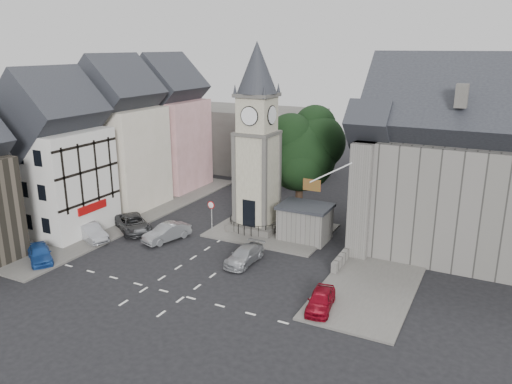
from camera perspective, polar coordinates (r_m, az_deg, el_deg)
The scene contains 23 objects.
ground at distance 38.67m, azimuth -5.31°, elevation -7.89°, with size 120.00×120.00×0.00m, color black.
pavement_west at distance 50.19m, azimuth -13.80°, elevation -2.44°, with size 6.00×30.00×0.14m, color #595651.
pavement_east at distance 41.45m, azimuth 15.17°, elevation -6.60°, with size 6.00×26.00×0.14m, color #595651.
central_island at distance 44.46m, azimuth 1.84°, elevation -4.40°, with size 10.00×8.00×0.16m, color #595651.
road_markings at distance 34.63m, azimuth -10.24°, elevation -11.13°, with size 20.00×8.00×0.01m, color silver.
clock_tower at distance 42.92m, azimuth 0.11°, elevation 6.01°, with size 4.86×4.86×16.25m.
stone_shelter at distance 42.31m, azimuth 5.62°, elevation -3.46°, with size 4.30×3.30×3.08m.
town_tree at distance 46.81m, azimuth 5.09°, elevation 5.39°, with size 7.20×7.20×10.80m.
warning_sign_post at distance 43.82m, azimuth -5.15°, elevation -2.08°, with size 0.70×0.19×2.85m.
terrace_pink at distance 58.03m, azimuth -10.10°, elevation 6.94°, with size 8.10×7.60×12.80m.
terrace_cream at distance 51.97m, azimuth -15.39°, elevation 5.52°, with size 8.10×7.60×12.80m.
terrace_tudor at distance 46.58m, azimuth -21.92°, elevation 3.21°, with size 8.10×7.60×12.00m.
backdrop_west at distance 66.58m, azimuth -1.33°, elevation 6.12°, with size 20.00×10.00×8.00m, color #4C4944.
east_building at distance 41.93m, azimuth 21.47°, elevation 2.01°, with size 14.40×11.40×12.60m.
east_boundary_wall at distance 43.69m, azimuth 12.18°, elevation -4.65°, with size 0.40×16.00×0.90m, color slate.
flagpole at distance 36.54m, azimuth 8.50°, elevation 2.18°, with size 3.68×0.10×2.74m.
car_west_blue at distance 41.61m, azimuth -23.47°, elevation -6.46°, with size 1.57×3.89×1.33m, color #1B4798.
car_west_silver at distance 44.60m, azimuth -18.40°, elevation -4.36°, with size 1.47×4.21×1.39m, color #96989D.
car_west_grey at distance 45.62m, azimuth -13.89°, elevation -3.51°, with size 2.33×5.06×1.41m, color #323335.
car_island_silver at distance 42.86m, azimuth -10.16°, elevation -4.58°, with size 1.50×4.30×1.42m, color gray.
car_island_east at distance 38.01m, azimuth -1.34°, elevation -7.26°, with size 1.71×4.21×1.22m, color #989BA0.
car_east_red at distance 32.02m, azimuth 7.40°, elevation -12.16°, with size 1.48×3.67×1.25m, color maroon.
pedestrian at distance 40.62m, azimuth 11.34°, elevation -5.46°, with size 0.70×0.46×1.91m, color #B7A497.
Camera 1 is at (19.08, -29.68, 15.84)m, focal length 35.00 mm.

